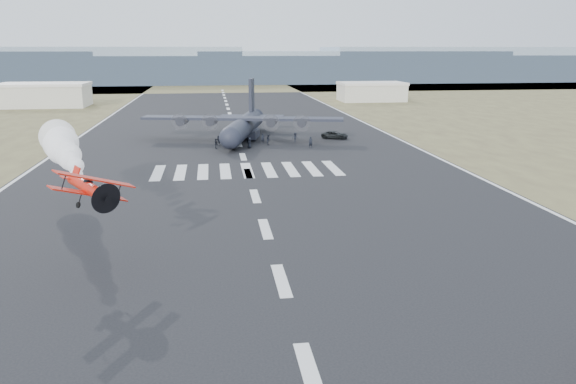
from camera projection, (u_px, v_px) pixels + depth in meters
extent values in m
plane|color=black|center=(310.00, 373.00, 28.82)|extent=(500.00, 500.00, 0.00)
cube|color=brown|center=(221.00, 86.00, 249.61)|extent=(500.00, 80.00, 0.00)
cube|color=gray|center=(83.00, 65.00, 267.84)|extent=(150.00, 50.00, 17.00)
cube|color=gray|center=(220.00, 69.00, 276.80)|extent=(150.00, 50.00, 13.00)
cube|color=gray|center=(348.00, 66.00, 285.02)|extent=(150.00, 50.00, 15.00)
cube|color=gray|center=(469.00, 64.00, 293.24)|extent=(150.00, 50.00, 17.00)
cube|color=beige|center=(44.00, 96.00, 160.50)|extent=(24.00, 14.00, 6.00)
cube|color=silver|center=(43.00, 84.00, 159.68)|extent=(24.50, 14.50, 0.80)
cube|color=beige|center=(371.00, 93.00, 178.16)|extent=(20.00, 12.00, 5.20)
cube|color=silver|center=(372.00, 83.00, 177.44)|extent=(20.50, 12.50, 0.80)
cylinder|color=red|center=(88.00, 188.00, 40.95)|extent=(2.46, 5.00, 0.90)
sphere|color=black|center=(87.00, 182.00, 41.04)|extent=(0.70, 0.70, 0.70)
cylinder|color=black|center=(93.00, 195.00, 38.88)|extent=(1.14, 0.89, 1.00)
cylinder|color=black|center=(94.00, 196.00, 38.58)|extent=(2.08, 0.74, 2.19)
cube|color=red|center=(89.00, 193.00, 40.69)|extent=(5.66, 2.77, 2.16)
cube|color=red|center=(88.00, 178.00, 40.14)|extent=(5.84, 2.83, 2.23)
cube|color=red|center=(83.00, 175.00, 42.81)|extent=(0.39, 0.88, 1.00)
cube|color=red|center=(84.00, 181.00, 42.93)|extent=(2.11, 1.31, 0.08)
cylinder|color=black|center=(79.00, 207.00, 40.21)|extent=(0.26, 0.45, 0.44)
cylinder|color=black|center=(102.00, 205.00, 40.90)|extent=(0.26, 0.45, 0.44)
sphere|color=white|center=(83.00, 181.00, 43.11)|extent=(0.70, 0.70, 0.70)
sphere|color=white|center=(80.00, 174.00, 45.17)|extent=(1.05, 1.05, 1.05)
sphere|color=white|center=(76.00, 168.00, 47.23)|extent=(1.41, 1.41, 1.41)
sphere|color=white|center=(73.00, 163.00, 49.29)|extent=(1.76, 1.76, 1.76)
sphere|color=white|center=(70.00, 158.00, 51.35)|extent=(2.11, 2.11, 2.11)
sphere|color=white|center=(67.00, 154.00, 53.42)|extent=(2.47, 2.47, 2.47)
sphere|color=white|center=(64.00, 149.00, 55.48)|extent=(2.82, 2.82, 2.82)
sphere|color=white|center=(62.00, 145.00, 57.54)|extent=(3.18, 3.18, 3.18)
sphere|color=white|center=(59.00, 142.00, 59.60)|extent=(3.53, 3.53, 3.53)
sphere|color=white|center=(57.00, 138.00, 61.66)|extent=(3.88, 3.88, 3.88)
cylinder|color=black|center=(243.00, 127.00, 101.68)|extent=(9.06, 25.47, 3.61)
sphere|color=black|center=(230.00, 138.00, 89.48)|extent=(3.61, 3.61, 3.61)
cone|color=black|center=(253.00, 119.00, 113.89)|extent=(4.71, 6.08, 3.61)
cube|color=black|center=(242.00, 118.00, 100.38)|extent=(36.08, 11.61, 0.45)
cylinder|color=black|center=(182.00, 121.00, 100.96)|extent=(2.34, 3.70, 1.63)
cylinder|color=#3F3F44|center=(180.00, 122.00, 99.22)|extent=(3.01, 0.72, 3.07)
cylinder|color=black|center=(212.00, 121.00, 100.51)|extent=(2.34, 3.70, 1.63)
cylinder|color=#3F3F44|center=(210.00, 122.00, 98.77)|extent=(3.01, 0.72, 3.07)
cylinder|color=black|center=(272.00, 122.00, 99.61)|extent=(2.34, 3.70, 1.63)
cylinder|color=#3F3F44|center=(271.00, 123.00, 97.87)|extent=(3.01, 0.72, 3.07)
cylinder|color=black|center=(302.00, 122.00, 99.16)|extent=(2.34, 3.70, 1.63)
cylinder|color=#3F3F44|center=(302.00, 123.00, 97.42)|extent=(3.01, 0.72, 3.07)
cube|color=black|center=(252.00, 97.00, 111.02)|extent=(1.42, 4.08, 7.23)
cube|color=black|center=(252.00, 116.00, 112.40)|extent=(12.93, 5.41, 0.32)
cube|color=black|center=(233.00, 134.00, 103.05)|extent=(2.24, 5.52, 1.45)
cylinder|color=black|center=(233.00, 136.00, 103.18)|extent=(0.66, 1.07, 0.99)
cube|color=black|center=(255.00, 134.00, 102.72)|extent=(2.24, 5.52, 1.45)
cylinder|color=black|center=(255.00, 137.00, 102.85)|extent=(0.66, 1.07, 0.99)
cylinder|color=black|center=(234.00, 147.00, 92.57)|extent=(0.53, 0.87, 0.81)
imported|color=black|center=(335.00, 135.00, 103.76)|extent=(5.39, 4.24, 1.36)
imported|color=black|center=(263.00, 139.00, 98.29)|extent=(0.76, 0.67, 1.77)
imported|color=black|center=(248.00, 142.00, 94.47)|extent=(0.82, 1.03, 1.85)
imported|color=black|center=(295.00, 137.00, 99.83)|extent=(1.16, 0.66, 1.70)
imported|color=black|center=(216.00, 144.00, 93.12)|extent=(0.55, 1.01, 1.69)
imported|color=black|center=(249.00, 143.00, 93.79)|extent=(0.58, 0.90, 1.78)
imported|color=black|center=(219.00, 141.00, 96.42)|extent=(1.63, 0.80, 1.68)
imported|color=black|center=(311.00, 142.00, 94.02)|extent=(0.76, 0.66, 1.89)
imported|color=black|center=(269.00, 140.00, 96.97)|extent=(0.64, 0.94, 1.82)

